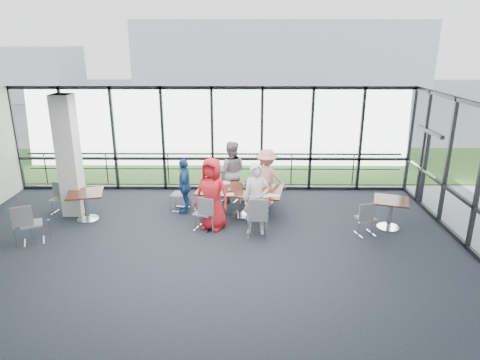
{
  "coord_description": "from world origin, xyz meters",
  "views": [
    {
      "loc": [
        0.96,
        -7.71,
        4.47
      ],
      "look_at": [
        0.86,
        2.58,
        1.1
      ],
      "focal_mm": 32.0,
      "sensor_mm": 36.0,
      "label": 1
    }
  ],
  "objects_px": {
    "chair_spare_r": "(366,218)",
    "structural_column": "(69,156)",
    "main_table": "(240,193)",
    "chair_spare_la": "(31,224)",
    "chair_main_fr": "(266,187)",
    "side_table_left": "(85,197)",
    "diner_far_left": "(231,172)",
    "diner_near_left": "(212,194)",
    "chair_main_nr": "(258,217)",
    "diner_end": "(185,186)",
    "side_table_right": "(391,205)",
    "diner_far_right": "(266,178)",
    "chair_spare_lb": "(59,199)",
    "chair_main_nl": "(204,213)",
    "diner_near_right": "(257,199)",
    "chair_main_fl": "(230,187)"
  },
  "relations": [
    {
      "from": "diner_far_right",
      "to": "side_table_right",
      "type": "bearing_deg",
      "value": 164.17
    },
    {
      "from": "side_table_right",
      "to": "diner_far_right",
      "type": "relative_size",
      "value": 0.62
    },
    {
      "from": "chair_main_nl",
      "to": "chair_main_nr",
      "type": "xyz_separation_m",
      "value": [
        1.31,
        -0.37,
        0.06
      ]
    },
    {
      "from": "diner_end",
      "to": "chair_spare_r",
      "type": "height_order",
      "value": "diner_end"
    },
    {
      "from": "structural_column",
      "to": "side_table_right",
      "type": "xyz_separation_m",
      "value": [
        8.18,
        -0.88,
        -0.98
      ]
    },
    {
      "from": "diner_near_right",
      "to": "diner_far_right",
      "type": "xyz_separation_m",
      "value": [
        0.33,
        1.82,
        -0.06
      ]
    },
    {
      "from": "diner_near_left",
      "to": "chair_main_fl",
      "type": "relative_size",
      "value": 2.09
    },
    {
      "from": "side_table_left",
      "to": "side_table_right",
      "type": "relative_size",
      "value": 1.04
    },
    {
      "from": "chair_main_fr",
      "to": "chair_spare_la",
      "type": "bearing_deg",
      "value": 28.26
    },
    {
      "from": "structural_column",
      "to": "diner_far_left",
      "type": "bearing_deg",
      "value": 12.93
    },
    {
      "from": "diner_end",
      "to": "diner_near_left",
      "type": "bearing_deg",
      "value": 34.38
    },
    {
      "from": "chair_spare_la",
      "to": "chair_spare_lb",
      "type": "height_order",
      "value": "chair_spare_la"
    },
    {
      "from": "main_table",
      "to": "chair_main_nr",
      "type": "height_order",
      "value": "chair_main_nr"
    },
    {
      "from": "diner_end",
      "to": "chair_spare_r",
      "type": "bearing_deg",
      "value": 69.26
    },
    {
      "from": "side_table_left",
      "to": "side_table_right",
      "type": "height_order",
      "value": "same"
    },
    {
      "from": "diner_near_left",
      "to": "chair_main_nr",
      "type": "bearing_deg",
      "value": -0.25
    },
    {
      "from": "side_table_right",
      "to": "diner_near_left",
      "type": "bearing_deg",
      "value": -179.41
    },
    {
      "from": "diner_far_right",
      "to": "chair_spare_r",
      "type": "xyz_separation_m",
      "value": [
        2.29,
        -1.9,
        -0.4
      ]
    },
    {
      "from": "chair_spare_r",
      "to": "structural_column",
      "type": "bearing_deg",
      "value": 154.69
    },
    {
      "from": "structural_column",
      "to": "diner_end",
      "type": "height_order",
      "value": "structural_column"
    },
    {
      "from": "chair_main_nl",
      "to": "chair_spare_r",
      "type": "relative_size",
      "value": 1.04
    },
    {
      "from": "main_table",
      "to": "diner_far_right",
      "type": "xyz_separation_m",
      "value": [
        0.73,
        0.75,
        0.17
      ]
    },
    {
      "from": "diner_far_left",
      "to": "chair_spare_r",
      "type": "distance_m",
      "value": 4.01
    },
    {
      "from": "side_table_left",
      "to": "diner_far_left",
      "type": "bearing_deg",
      "value": 20.58
    },
    {
      "from": "diner_far_right",
      "to": "diner_far_left",
      "type": "bearing_deg",
      "value": -7.61
    },
    {
      "from": "structural_column",
      "to": "main_table",
      "type": "xyz_separation_m",
      "value": [
        4.46,
        -0.12,
        -0.95
      ]
    },
    {
      "from": "chair_main_fl",
      "to": "chair_spare_la",
      "type": "bearing_deg",
      "value": 55.1
    },
    {
      "from": "chair_spare_r",
      "to": "chair_main_fl",
      "type": "bearing_deg",
      "value": 130.03
    },
    {
      "from": "main_table",
      "to": "chair_spare_la",
      "type": "bearing_deg",
      "value": -150.46
    },
    {
      "from": "diner_far_right",
      "to": "chair_spare_r",
      "type": "distance_m",
      "value": 3.0
    },
    {
      "from": "diner_near_left",
      "to": "diner_far_left",
      "type": "xyz_separation_m",
      "value": [
        0.4,
        1.88,
        -0.01
      ]
    },
    {
      "from": "chair_main_nl",
      "to": "chair_spare_lb",
      "type": "height_order",
      "value": "chair_main_nl"
    },
    {
      "from": "chair_main_nl",
      "to": "chair_main_fr",
      "type": "height_order",
      "value": "chair_main_fr"
    },
    {
      "from": "main_table",
      "to": "chair_main_nl",
      "type": "relative_size",
      "value": 2.73
    },
    {
      "from": "diner_near_left",
      "to": "chair_spare_la",
      "type": "relative_size",
      "value": 1.92
    },
    {
      "from": "structural_column",
      "to": "diner_end",
      "type": "xyz_separation_m",
      "value": [
        2.97,
        0.14,
        -0.85
      ]
    },
    {
      "from": "chair_main_nr",
      "to": "chair_main_fl",
      "type": "relative_size",
      "value": 1.14
    },
    {
      "from": "main_table",
      "to": "side_table_right",
      "type": "bearing_deg",
      "value": -1.06
    },
    {
      "from": "diner_near_left",
      "to": "chair_main_nr",
      "type": "height_order",
      "value": "diner_near_left"
    },
    {
      "from": "diner_near_left",
      "to": "main_table",
      "type": "bearing_deg",
      "value": 71.71
    },
    {
      "from": "main_table",
      "to": "diner_near_left",
      "type": "height_order",
      "value": "diner_near_left"
    },
    {
      "from": "diner_far_right",
      "to": "chair_spare_lb",
      "type": "distance_m",
      "value": 5.65
    },
    {
      "from": "diner_far_left",
      "to": "chair_main_fr",
      "type": "relative_size",
      "value": 2.02
    },
    {
      "from": "structural_column",
      "to": "diner_far_left",
      "type": "height_order",
      "value": "structural_column"
    },
    {
      "from": "diner_near_right",
      "to": "chair_main_nl",
      "type": "xyz_separation_m",
      "value": [
        -1.29,
        0.19,
        -0.44
      ]
    },
    {
      "from": "side_table_right",
      "to": "chair_main_nl",
      "type": "distance_m",
      "value": 4.61
    },
    {
      "from": "chair_main_fr",
      "to": "chair_spare_lb",
      "type": "relative_size",
      "value": 1.09
    },
    {
      "from": "chair_spare_lb",
      "to": "structural_column",
      "type": "bearing_deg",
      "value": -167.53
    },
    {
      "from": "diner_near_left",
      "to": "diner_near_right",
      "type": "relative_size",
      "value": 1.03
    },
    {
      "from": "chair_spare_lb",
      "to": "chair_main_fr",
      "type": "bearing_deg",
      "value": -160.08
    }
  ]
}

